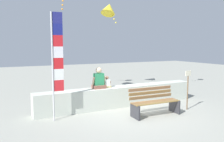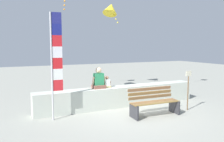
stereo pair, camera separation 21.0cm
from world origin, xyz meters
name	(u,v)px [view 1 (the left image)]	position (x,y,z in m)	size (l,w,h in m)	color
ground_plane	(134,113)	(0.00, 0.00, 0.00)	(40.00, 40.00, 0.00)	gray
seawall_ledge	(120,96)	(0.00, 0.95, 0.37)	(6.31, 0.56, 0.75)	beige
park_bench	(154,102)	(0.47, -0.49, 0.42)	(1.68, 0.67, 0.88)	olive
person_adult	(99,80)	(-0.87, 0.98, 1.04)	(0.49, 0.36, 0.75)	brown
person_child	(107,83)	(-0.54, 0.98, 0.91)	(0.28, 0.20, 0.42)	tan
flag_banner	(56,59)	(-2.50, 0.39, 1.88)	(0.35, 0.05, 3.24)	#B7B7BC
kite_yellow	(109,9)	(1.18, 4.38, 4.16)	(1.17, 1.15, 1.18)	yellow
sign_post	(188,87)	(1.90, -0.53, 0.82)	(0.24, 0.04, 1.39)	brown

